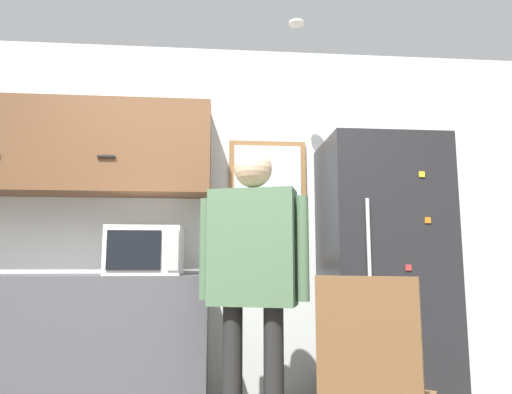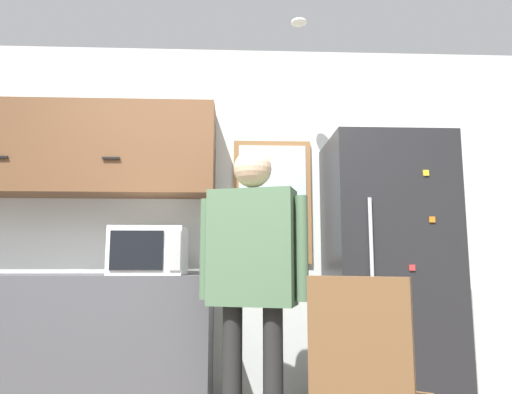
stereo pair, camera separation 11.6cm
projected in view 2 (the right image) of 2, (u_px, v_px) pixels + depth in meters
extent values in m
cube|color=silver|center=(221.00, 218.00, 3.50)|extent=(6.00, 0.06, 2.70)
cube|color=#4C4C51|center=(46.00, 347.00, 2.98)|extent=(2.16, 0.63, 0.93)
cube|color=brown|center=(66.00, 150.00, 3.32)|extent=(2.16, 0.35, 0.67)
cube|color=black|center=(111.00, 158.00, 3.13)|extent=(0.12, 0.01, 0.01)
cube|color=white|center=(150.00, 251.00, 3.02)|extent=(0.47, 0.41, 0.31)
cube|color=black|center=(137.00, 250.00, 2.81)|extent=(0.33, 0.01, 0.24)
cube|color=#B2B2B2|center=(175.00, 250.00, 2.82)|extent=(0.07, 0.01, 0.25)
cylinder|color=black|center=(232.00, 378.00, 2.49)|extent=(0.11, 0.11, 0.78)
cylinder|color=black|center=(273.00, 381.00, 2.43)|extent=(0.11, 0.11, 0.78)
cube|color=#4C6B4C|center=(253.00, 247.00, 2.56)|extent=(0.52, 0.35, 0.64)
sphere|color=#D8AD8C|center=(253.00, 169.00, 2.62)|extent=(0.22, 0.22, 0.22)
cylinder|color=#4C6B4C|center=(206.00, 248.00, 2.63)|extent=(0.07, 0.07, 0.57)
cylinder|color=#4C6B4C|center=(302.00, 248.00, 2.49)|extent=(0.07, 0.07, 0.57)
cube|color=#232326|center=(388.00, 274.00, 3.11)|extent=(0.79, 0.69, 1.86)
cylinder|color=silver|center=(371.00, 251.00, 2.76)|extent=(0.02, 0.02, 0.65)
cube|color=red|center=(412.00, 268.00, 2.77)|extent=(0.04, 0.01, 0.04)
cube|color=yellow|center=(426.00, 173.00, 2.86)|extent=(0.04, 0.01, 0.04)
cube|color=orange|center=(432.00, 220.00, 2.82)|extent=(0.04, 0.01, 0.04)
cube|color=brown|center=(359.00, 344.00, 1.72)|extent=(0.37, 0.23, 0.50)
cube|color=olive|center=(272.00, 202.00, 3.49)|extent=(0.59, 0.04, 0.95)
cube|color=silver|center=(273.00, 201.00, 3.47)|extent=(0.51, 0.01, 0.87)
cylinder|color=white|center=(299.00, 22.00, 3.19)|extent=(0.11, 0.11, 0.01)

